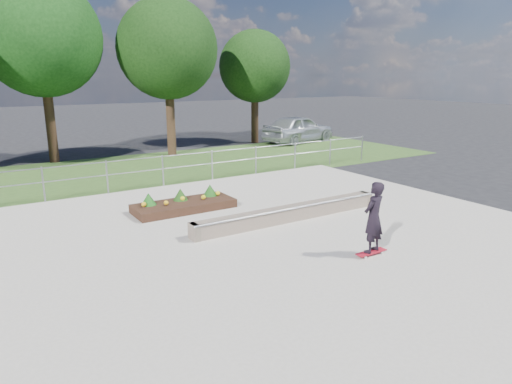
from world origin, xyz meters
TOP-DOWN VIEW (x-y plane):
  - ground at (0.00, 0.00)m, footprint 120.00×120.00m
  - grass_verge at (0.00, 11.00)m, footprint 30.00×8.00m
  - concrete_slab at (0.00, 0.00)m, footprint 15.00×15.00m
  - fence at (0.00, 7.50)m, footprint 20.06×0.06m
  - tree_mid_left at (-2.50, 15.00)m, footprint 5.25×5.25m
  - tree_mid_right at (3.00, 14.00)m, footprint 4.90×4.90m
  - tree_far_right at (9.00, 15.50)m, footprint 4.20×4.20m
  - grind_ledge at (1.47, 1.73)m, footprint 6.00×0.44m
  - planter_bed at (-0.61, 4.30)m, footprint 3.00×1.20m
  - skateboarder at (1.50, -1.30)m, footprint 0.80×0.51m
  - parked_car at (11.27, 14.10)m, footprint 5.22×2.91m

SIDE VIEW (x-z plane):
  - ground at x=0.00m, z-range 0.00..0.00m
  - grass_verge at x=0.00m, z-range 0.00..0.02m
  - concrete_slab at x=0.00m, z-range 0.00..0.06m
  - planter_bed at x=-0.61m, z-range -0.06..0.55m
  - grind_ledge at x=1.47m, z-range 0.05..0.48m
  - fence at x=0.00m, z-range 0.17..1.37m
  - parked_car at x=11.27m, z-range 0.00..1.68m
  - skateboarder at x=1.50m, z-range 0.09..1.79m
  - tree_far_right at x=9.00m, z-range 1.18..7.78m
  - tree_mid_right at x=3.00m, z-range 1.38..9.08m
  - tree_mid_left at x=-2.50m, z-range 1.48..9.73m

